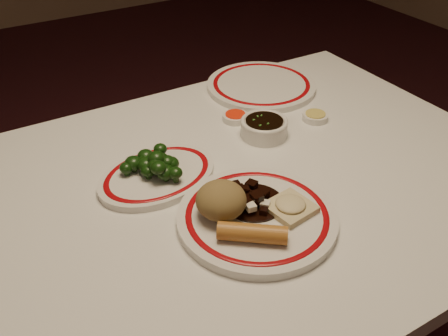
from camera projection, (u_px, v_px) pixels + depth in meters
dining_table at (244, 211)px, 1.10m from camera, size 1.20×0.90×0.75m
main_plate at (257, 217)px, 0.93m from camera, size 0.31×0.31×0.02m
rice_mound at (221, 200)px, 0.90m from camera, size 0.09×0.09×0.07m
spring_roll at (252, 233)px, 0.86m from camera, size 0.12×0.10×0.03m
fried_wonton at (290, 206)px, 0.93m from camera, size 0.09×0.09×0.02m
stirfry_heap at (251, 198)px, 0.95m from camera, size 0.11×0.11×0.03m
broccoli_plate at (157, 175)px, 1.04m from camera, size 0.29×0.26×0.02m
broccoli_pile at (155, 164)px, 1.02m from camera, size 0.11×0.12×0.05m
soy_bowl at (264, 128)px, 1.17m from camera, size 0.11×0.11×0.04m
sweet_sour_dish at (235, 117)px, 1.24m from camera, size 0.06×0.06×0.02m
mustard_dish at (315, 117)px, 1.24m from camera, size 0.06×0.06×0.02m
far_plate at (261, 85)px, 1.39m from camera, size 0.39×0.39×0.02m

